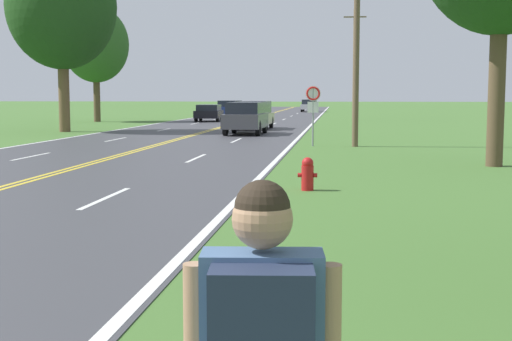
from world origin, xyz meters
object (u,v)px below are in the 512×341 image
Objects in this scene: tree_behind_sign at (61,7)px; traffic_sign at (313,101)px; fire_hydrant at (308,174)px; tree_mid_treeline at (96,45)px; car_dark_blue_suv_receding at (230,108)px; car_silver_hatchback_distant at (309,105)px; car_dark_grey_suv_approaching at (246,117)px; car_champagne_suv_mid_near at (255,114)px; car_black_hatchback_mid_far at (209,112)px.

traffic_sign is at bearing -33.66° from tree_behind_sign.
tree_mid_treeline is at bearing 115.60° from fire_hydrant.
traffic_sign is at bearing -53.84° from tree_mid_treeline.
traffic_sign is 0.28× the size of tree_mid_treeline.
tree_behind_sign reaches higher than car_dark_blue_suv_receding.
car_silver_hatchback_distant is at bearing 65.31° from tree_mid_treeline.
tree_mid_treeline is (-17.27, 23.63, 3.96)m from traffic_sign.
tree_mid_treeline reaches higher than car_silver_hatchback_distant.
car_dark_grey_suv_approaching is 5.66m from car_champagne_suv_mid_near.
car_champagne_suv_mid_near reaches higher than car_black_hatchback_mid_far.
tree_behind_sign is at bearing -11.99° from car_silver_hatchback_distant.
car_black_hatchback_mid_far is at bearing 109.58° from traffic_sign.
car_silver_hatchback_distant is at bearing -14.38° from car_black_hatchback_mid_far.
tree_behind_sign reaches higher than car_dark_grey_suv_approaching.
fire_hydrant is at bearing 10.36° from car_champagne_suv_mid_near.
car_champagne_suv_mid_near is 12.59m from car_black_hatchback_mid_far.
tree_mid_treeline is at bearing -126.11° from car_champagne_suv_mid_near.
car_champagne_suv_mid_near is at bearing 99.33° from fire_hydrant.
tree_behind_sign is at bearing 159.09° from car_black_hatchback_mid_far.
car_champagne_suv_mid_near is at bearing -37.14° from tree_mid_treeline.
traffic_sign is 26.72m from car_black_hatchback_mid_far.
traffic_sign reaches higher than car_silver_hatchback_distant.
tree_behind_sign reaches higher than fire_hydrant.
car_dark_grey_suv_approaching is at bearing -49.36° from tree_mid_treeline.
tree_mid_treeline is 2.46× the size of car_silver_hatchback_distant.
car_dark_blue_suv_receding is at bearing -166.20° from car_champagne_suv_mid_near.
traffic_sign is 36.22m from car_dark_blue_suv_receding.
car_black_hatchback_mid_far is at bearing 10.39° from tree_mid_treeline.
fire_hydrant is at bearing -168.88° from car_black_hatchback_mid_far.
car_silver_hatchback_distant is at bearing 92.51° from fire_hydrant.
fire_hydrant is at bearing -64.40° from tree_mid_treeline.
fire_hydrant is 0.19× the size of car_black_hatchback_mid_far.
traffic_sign reaches higher than car_dark_grey_suv_approaching.
tree_mid_treeline is 35.46m from car_silver_hatchback_distant.
car_silver_hatchback_distant is (-2.60, 55.52, -1.03)m from traffic_sign.
car_silver_hatchback_distant is at bearing 179.67° from car_dark_grey_suv_approaching.
car_black_hatchback_mid_far is (-4.95, 11.57, -0.19)m from car_champagne_suv_mid_near.
fire_hydrant is at bearing 12.31° from car_dark_grey_suv_approaching.
car_dark_grey_suv_approaching reaches higher than car_dark_blue_suv_receding.
car_silver_hatchback_distant is (14.67, 31.90, -4.99)m from tree_mid_treeline.
fire_hydrant is 49.27m from car_dark_blue_suv_receding.
car_dark_grey_suv_approaching reaches higher than fire_hydrant.
car_dark_grey_suv_approaching reaches higher than car_champagne_suv_mid_near.
car_dark_grey_suv_approaching is (-3.79, 7.92, -0.91)m from traffic_sign.
car_dark_grey_suv_approaching is 47.62m from car_silver_hatchback_distant.
car_silver_hatchback_distant is at bearing 179.12° from car_champagne_suv_mid_near.
car_black_hatchback_mid_far is 0.82× the size of car_dark_blue_suv_receding.
tree_behind_sign is 1.19× the size of tree_mid_treeline.
car_champagne_suv_mid_near is (13.27, -10.05, -4.89)m from tree_mid_treeline.
fire_hydrant is 0.16× the size of car_champagne_suv_mid_near.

